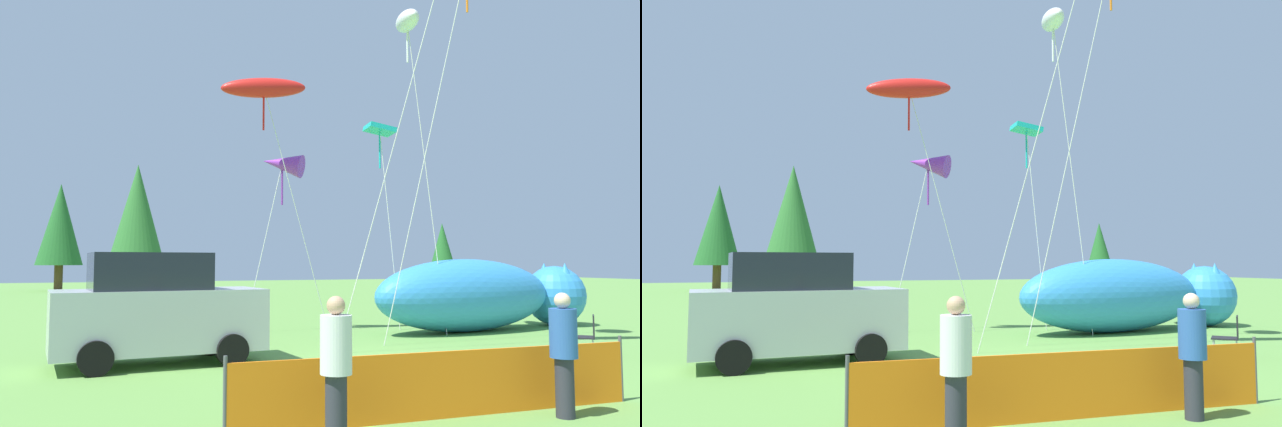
% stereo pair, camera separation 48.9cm
% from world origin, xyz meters
% --- Properties ---
extents(ground_plane, '(120.00, 120.00, 0.00)m').
position_xyz_m(ground_plane, '(0.00, 0.00, 0.00)').
color(ground_plane, '#609342').
extents(parked_car, '(4.37, 2.20, 2.32)m').
position_xyz_m(parked_car, '(-4.80, 2.11, 1.13)').
color(parked_car, '#B7BCC1').
rests_on(parked_car, ground).
extents(folding_chair, '(0.79, 0.79, 0.93)m').
position_xyz_m(folding_chair, '(4.40, -0.27, 0.53)').
color(folding_chair, black).
rests_on(folding_chair, ground).
extents(inflatable_cat, '(8.38, 3.11, 2.22)m').
position_xyz_m(inflatable_cat, '(5.50, 5.11, 1.02)').
color(inflatable_cat, '#338CD8').
rests_on(inflatable_cat, ground).
extents(safety_fence, '(6.17, 0.21, 0.99)m').
position_xyz_m(safety_fence, '(-1.62, -3.90, 0.45)').
color(safety_fence, orange).
rests_on(safety_fence, ground).
extents(spectator_in_yellow_shirt, '(0.37, 0.37, 1.70)m').
position_xyz_m(spectator_in_yellow_shirt, '(-0.11, -4.47, 0.93)').
color(spectator_in_yellow_shirt, '#2D2D38').
rests_on(spectator_in_yellow_shirt, ground).
extents(spectator_in_green_shirt, '(0.38, 0.38, 1.72)m').
position_xyz_m(spectator_in_green_shirt, '(-3.54, -4.56, 0.94)').
color(spectator_in_green_shirt, '#2D2D38').
rests_on(spectator_in_green_shirt, ground).
extents(kite_purple_delta, '(2.04, 1.42, 5.70)m').
position_xyz_m(kite_purple_delta, '(-0.43, 7.23, 5.20)').
color(kite_purple_delta, silver).
rests_on(kite_purple_delta, ground).
extents(kite_red_lizard, '(3.46, 0.87, 7.83)m').
position_xyz_m(kite_red_lizard, '(-1.24, 6.55, 7.38)').
color(kite_red_lizard, silver).
rests_on(kite_red_lizard, ground).
extents(kite_teal_diamond, '(1.04, 1.24, 6.67)m').
position_xyz_m(kite_teal_diamond, '(2.83, 6.84, 6.39)').
color(kite_teal_diamond, silver).
rests_on(kite_teal_diamond, ground).
extents(kite_white_ghost, '(1.46, 2.21, 10.03)m').
position_xyz_m(kite_white_ghost, '(2.89, 5.05, 9.49)').
color(kite_white_ghost, silver).
rests_on(kite_white_ghost, ground).
extents(horizon_tree_east, '(2.38, 2.38, 5.68)m').
position_xyz_m(horizon_tree_east, '(24.48, 37.24, 3.49)').
color(horizon_tree_east, brown).
rests_on(horizon_tree_east, ground).
extents(horizon_tree_mid, '(3.49, 3.49, 8.32)m').
position_xyz_m(horizon_tree_mid, '(-2.91, 29.34, 5.11)').
color(horizon_tree_mid, brown).
rests_on(horizon_tree_mid, ground).
extents(horizon_tree_northeast, '(3.36, 3.36, 8.02)m').
position_xyz_m(horizon_tree_northeast, '(-7.62, 39.12, 4.93)').
color(horizon_tree_northeast, brown).
rests_on(horizon_tree_northeast, ground).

